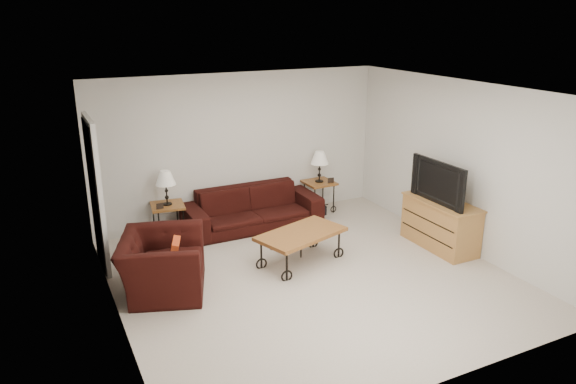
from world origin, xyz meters
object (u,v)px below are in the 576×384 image
object	(u,v)px
lamp_right	(319,167)
coffee_table	(301,247)
sofa	(253,208)
side_table_right	(319,196)
television	(443,181)
backpack	(316,206)
side_table_left	(169,221)
lamp_left	(166,188)
tv_stand	(440,224)
armchair	(162,264)

from	to	relation	value
lamp_right	coffee_table	size ratio (longest dim) A/B	0.44
sofa	side_table_right	bearing A→B (deg)	7.54
sofa	side_table_right	size ratio (longest dim) A/B	4.08
lamp_right	coffee_table	bearing A→B (deg)	-126.04
sofa	lamp_right	distance (m)	1.46
sofa	coffee_table	xyz separation A→B (m)	(0.09, -1.57, -0.10)
television	backpack	xyz separation A→B (m)	(-1.12, 1.81, -0.80)
backpack	sofa	bearing A→B (deg)	179.44
coffee_table	side_table_left	bearing A→B (deg)	129.61
lamp_left	television	distance (m)	4.20
side_table_right	backpack	world-z (taller)	side_table_right
lamp_left	lamp_right	xyz separation A→B (m)	(2.72, 0.00, 0.01)
sofa	side_table_left	bearing A→B (deg)	172.49
lamp_right	coffee_table	world-z (taller)	lamp_right
sofa	television	xyz separation A→B (m)	(2.21, -2.00, 0.72)
side_table_right	tv_stand	bearing A→B (deg)	-68.17
backpack	television	bearing A→B (deg)	-48.97
sofa	tv_stand	bearing A→B (deg)	-41.87
lamp_left	backpack	bearing A→B (deg)	-8.54
sofa	side_table_right	world-z (taller)	sofa
lamp_right	television	size ratio (longest dim) A/B	0.51
backpack	lamp_left	bearing A→B (deg)	-179.28
side_table_left	backpack	bearing A→B (deg)	-8.54
tv_stand	backpack	bearing A→B (deg)	122.22
lamp_right	armchair	world-z (taller)	lamp_right
side_table_right	lamp_right	bearing A→B (deg)	0.00
armchair	lamp_right	bearing A→B (deg)	-42.76
side_table_left	lamp_left	world-z (taller)	lamp_left
side_table_left	coffee_table	xyz separation A→B (m)	(1.45, -1.75, -0.04)
television	side_table_right	bearing A→B (deg)	-158.62
lamp_left	lamp_right	world-z (taller)	lamp_right
coffee_table	television	xyz separation A→B (m)	(2.13, -0.43, 0.81)
armchair	tv_stand	bearing A→B (deg)	-77.22
tv_stand	backpack	distance (m)	2.15
lamp_left	lamp_right	size ratio (longest dim) A/B	0.99
side_table_left	lamp_left	bearing A→B (deg)	0.00
side_table_left	television	xyz separation A→B (m)	(3.58, -2.18, 0.77)
armchair	side_table_left	bearing A→B (deg)	2.88
side_table_right	backpack	distance (m)	0.46
sofa	coffee_table	world-z (taller)	sofa
tv_stand	lamp_left	bearing A→B (deg)	148.77
coffee_table	tv_stand	xyz separation A→B (m)	(2.15, -0.43, 0.13)
lamp_right	coffee_table	xyz separation A→B (m)	(-1.27, -1.75, -0.60)
side_table_right	backpack	size ratio (longest dim) A/B	1.13
lamp_left	side_table_left	bearing A→B (deg)	0.00
lamp_right	tv_stand	distance (m)	2.40
sofa	lamp_right	bearing A→B (deg)	7.54
side_table_right	coffee_table	bearing A→B (deg)	-126.04
lamp_left	tv_stand	distance (m)	4.23
sofa	lamp_right	xyz separation A→B (m)	(1.36, 0.18, 0.50)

